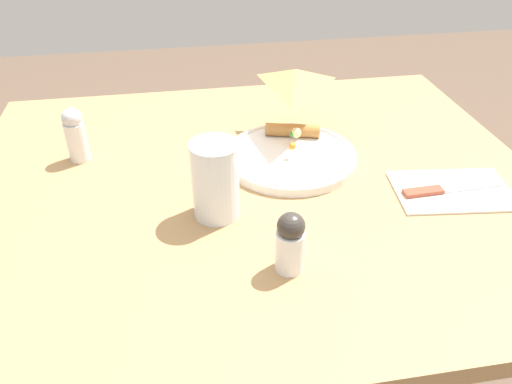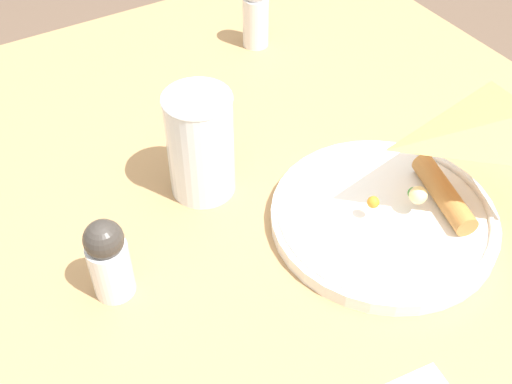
% 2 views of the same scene
% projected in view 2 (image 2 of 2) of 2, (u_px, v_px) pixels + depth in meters
% --- Properties ---
extents(dining_table, '(0.98, 0.82, 0.75)m').
position_uv_depth(dining_table, '(297.00, 267.00, 0.79)').
color(dining_table, '#A87F51').
rests_on(dining_table, ground_plane).
extents(plate_pizza, '(0.24, 0.24, 0.05)m').
position_uv_depth(plate_pizza, '(384.00, 214.00, 0.67)').
color(plate_pizza, white).
rests_on(plate_pizza, dining_table).
extents(milk_glass, '(0.07, 0.07, 0.12)m').
position_uv_depth(milk_glass, '(201.00, 148.00, 0.68)').
color(milk_glass, white).
rests_on(milk_glass, dining_table).
extents(salt_shaker, '(0.04, 0.04, 0.10)m').
position_uv_depth(salt_shaker, '(256.00, 13.00, 0.90)').
color(salt_shaker, silver).
rests_on(salt_shaker, dining_table).
extents(pepper_shaker, '(0.04, 0.04, 0.09)m').
position_uv_depth(pepper_shaker, '(108.00, 259.00, 0.59)').
color(pepper_shaker, white).
rests_on(pepper_shaker, dining_table).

